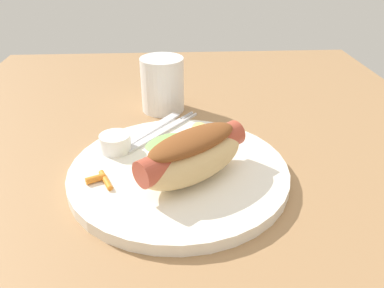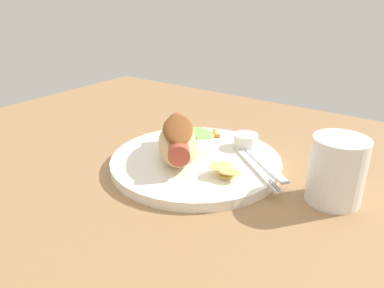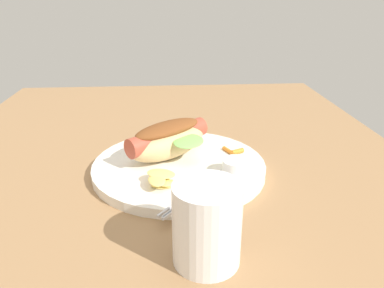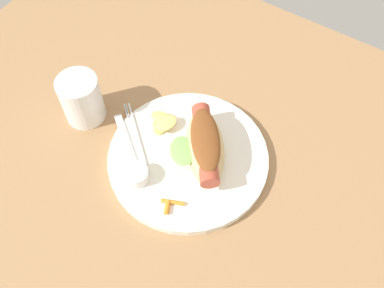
{
  "view_description": "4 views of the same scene",
  "coord_description": "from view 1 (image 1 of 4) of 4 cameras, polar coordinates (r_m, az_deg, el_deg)",
  "views": [
    {
      "loc": [
        -43.09,
        2.39,
        29.38
      ],
      "look_at": [
        -0.52,
        -0.01,
        5.36
      ],
      "focal_mm": 35.91,
      "sensor_mm": 36.0,
      "label": 1
    },
    {
      "loc": [
        31.78,
        -44.33,
        28.28
      ],
      "look_at": [
        -0.73,
        1.66,
        3.91
      ],
      "focal_mm": 33.67,
      "sensor_mm": 36.0,
      "label": 2
    },
    {
      "loc": [
        56.06,
        -0.48,
        28.9
      ],
      "look_at": [
        0.06,
        3.47,
        4.96
      ],
      "focal_mm": 34.33,
      "sensor_mm": 36.0,
      "label": 3
    },
    {
      "loc": [
        -22.44,
        34.6,
        67.7
      ],
      "look_at": [
        -0.84,
        1.7,
        6.17
      ],
      "focal_mm": 39.89,
      "sensor_mm": 36.0,
      "label": 4
    }
  ],
  "objects": [
    {
      "name": "ground_plane",
      "position": [
        0.53,
        -0.04,
        -5.67
      ],
      "size": [
        120.0,
        90.0,
        1.8
      ],
      "primitive_type": "cube",
      "color": "#9E754C"
    },
    {
      "name": "chips_pile",
      "position": [
        0.57,
        0.7,
        1.62
      ],
      "size": [
        5.86,
        5.14,
        1.9
      ],
      "color": "#E4C86A",
      "rests_on": "plate"
    },
    {
      "name": "plate",
      "position": [
        0.51,
        -1.96,
        -4.49
      ],
      "size": [
        29.2,
        29.2,
        1.6
      ],
      "primitive_type": "cylinder",
      "color": "white",
      "rests_on": "ground_plane"
    },
    {
      "name": "hot_dog",
      "position": [
        0.48,
        -0.17,
        -1.54
      ],
      "size": [
        14.8,
        16.2,
        6.3
      ],
      "rotation": [
        0.0,
        0.0,
        5.38
      ],
      "color": "#DBB77A",
      "rests_on": "plate"
    },
    {
      "name": "carrot_garnish",
      "position": [
        0.49,
        -13.44,
        -5.15
      ],
      "size": [
        3.96,
        3.71,
        0.88
      ],
      "color": "orange",
      "rests_on": "plate"
    },
    {
      "name": "knife",
      "position": [
        0.6,
        -6.61,
        1.82
      ],
      "size": [
        13.14,
        10.28,
        0.36
      ],
      "primitive_type": "cube",
      "rotation": [
        0.0,
        0.0,
        5.64
      ],
      "color": "silver",
      "rests_on": "plate"
    },
    {
      "name": "drinking_cup",
      "position": [
        0.7,
        -4.41,
        8.81
      ],
      "size": [
        7.72,
        7.72,
        9.72
      ],
      "primitive_type": "cylinder",
      "color": "white",
      "rests_on": "ground_plane"
    },
    {
      "name": "fork",
      "position": [
        0.6,
        -4.52,
        1.82
      ],
      "size": [
        13.26,
        11.34,
        0.4
      ],
      "rotation": [
        0.0,
        0.0,
        5.59
      ],
      "color": "silver",
      "rests_on": "plate"
    },
    {
      "name": "sauce_ramekin",
      "position": [
        0.55,
        -11.31,
        0.18
      ],
      "size": [
        4.4,
        4.4,
        2.49
      ],
      "primitive_type": "cylinder",
      "color": "white",
      "rests_on": "plate"
    }
  ]
}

